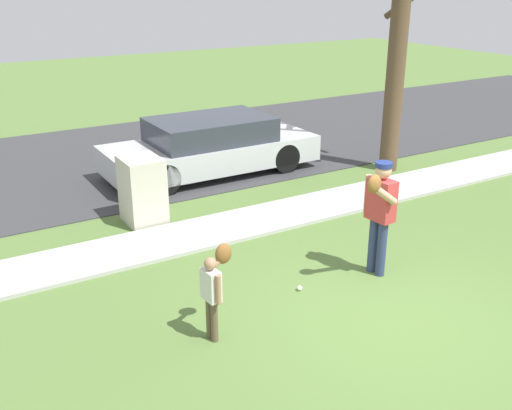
{
  "coord_description": "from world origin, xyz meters",
  "views": [
    {
      "loc": [
        -4.83,
        -4.72,
        4.1
      ],
      "look_at": [
        -0.74,
        2.11,
        1.0
      ],
      "focal_mm": 41.61,
      "sensor_mm": 36.0,
      "label": 1
    }
  ],
  "objects_px": {
    "person_adult": "(379,206)",
    "baseball": "(300,288)",
    "person_child": "(214,283)",
    "parked_sedan_silver": "(211,146)",
    "street_tree_near": "(399,31)",
    "utility_cabinet": "(142,190)"
  },
  "relations": [
    {
      "from": "utility_cabinet",
      "to": "street_tree_near",
      "type": "bearing_deg",
      "value": 0.56
    },
    {
      "from": "person_child",
      "to": "parked_sedan_silver",
      "type": "height_order",
      "value": "parked_sedan_silver"
    },
    {
      "from": "person_adult",
      "to": "utility_cabinet",
      "type": "relative_size",
      "value": 1.45
    },
    {
      "from": "person_child",
      "to": "parked_sedan_silver",
      "type": "distance_m",
      "value": 6.32
    },
    {
      "from": "street_tree_near",
      "to": "parked_sedan_silver",
      "type": "height_order",
      "value": "street_tree_near"
    },
    {
      "from": "baseball",
      "to": "utility_cabinet",
      "type": "height_order",
      "value": "utility_cabinet"
    },
    {
      "from": "person_adult",
      "to": "street_tree_near",
      "type": "height_order",
      "value": "street_tree_near"
    },
    {
      "from": "person_child",
      "to": "utility_cabinet",
      "type": "bearing_deg",
      "value": 76.01
    },
    {
      "from": "person_adult",
      "to": "street_tree_near",
      "type": "relative_size",
      "value": 0.3
    },
    {
      "from": "person_adult",
      "to": "baseball",
      "type": "relative_size",
      "value": 22.98
    },
    {
      "from": "person_child",
      "to": "street_tree_near",
      "type": "distance_m",
      "value": 7.8
    },
    {
      "from": "baseball",
      "to": "street_tree_near",
      "type": "relative_size",
      "value": 0.01
    },
    {
      "from": "person_adult",
      "to": "person_child",
      "type": "distance_m",
      "value": 2.76
    },
    {
      "from": "person_adult",
      "to": "utility_cabinet",
      "type": "bearing_deg",
      "value": -64.74
    },
    {
      "from": "baseball",
      "to": "person_adult",
      "type": "bearing_deg",
      "value": -7.32
    },
    {
      "from": "utility_cabinet",
      "to": "street_tree_near",
      "type": "height_order",
      "value": "street_tree_near"
    },
    {
      "from": "person_adult",
      "to": "utility_cabinet",
      "type": "distance_m",
      "value": 4.24
    },
    {
      "from": "person_child",
      "to": "parked_sedan_silver",
      "type": "bearing_deg",
      "value": 57.86
    },
    {
      "from": "person_child",
      "to": "baseball",
      "type": "bearing_deg",
      "value": 8.41
    },
    {
      "from": "person_adult",
      "to": "baseball",
      "type": "distance_m",
      "value": 1.6
    },
    {
      "from": "utility_cabinet",
      "to": "parked_sedan_silver",
      "type": "relative_size",
      "value": 0.26
    },
    {
      "from": "person_adult",
      "to": "baseball",
      "type": "height_order",
      "value": "person_adult"
    }
  ]
}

